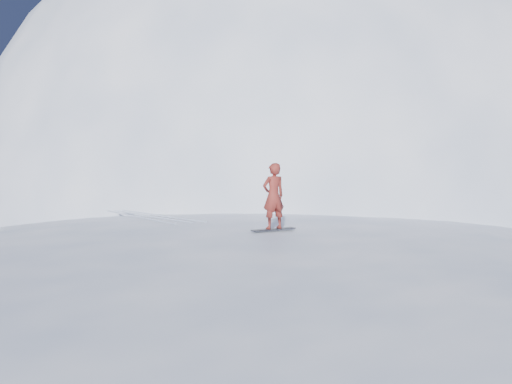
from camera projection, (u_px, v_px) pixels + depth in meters
ground at (248, 312)px, 13.55m from camera, size 400.00×400.00×0.00m
near_ridge at (229, 285)px, 16.61m from camera, size 36.00×28.00×4.80m
summit_peak at (300, 209)px, 47.22m from camera, size 60.00×56.00×56.00m
peak_shoulder at (226, 223)px, 35.77m from camera, size 28.00×24.00×18.00m
wind_bumps at (201, 297)px, 15.04m from camera, size 16.00×14.40×1.00m
snowboard at (273, 229)px, 13.87m from camera, size 1.47×0.36×0.02m
snowboarder at (274, 196)px, 13.82m from camera, size 0.76×0.52×2.00m
board_tracks at (149, 216)px, 17.73m from camera, size 1.94×5.96×0.04m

